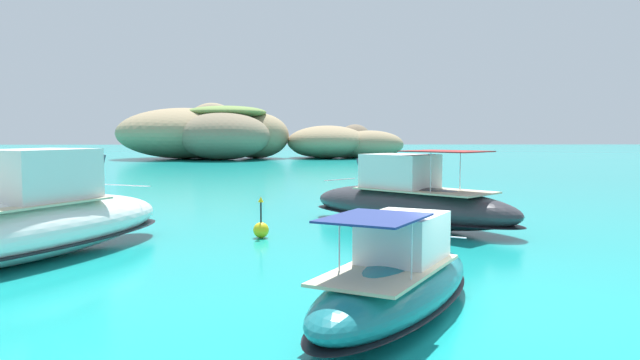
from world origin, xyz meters
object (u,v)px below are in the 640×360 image
Objects in this scene: motorboat_charcoal at (408,202)px; motorboat_teal at (398,282)px; islet_small at (338,143)px; channel_buoy at (261,228)px; islet_large at (208,134)px; motorboat_white at (26,223)px.

motorboat_teal is at bearing -100.84° from motorboat_charcoal.
islet_small reaches higher than channel_buoy.
motorboat_charcoal is at bearing -90.94° from islet_small.
motorboat_charcoal reaches higher than channel_buoy.
islet_large is at bearing 101.77° from motorboat_teal.
motorboat_teal is (-2.25, -11.77, -0.28)m from motorboat_charcoal.
motorboat_teal is (16.32, -78.30, -3.05)m from islet_large.
motorboat_charcoal is 0.80× the size of motorboat_white.
channel_buoy is (12.89, -69.02, -3.41)m from islet_large.
islet_large reaches higher than channel_buoy.
motorboat_white is (-12.27, -6.10, 0.11)m from motorboat_charcoal.
islet_large is at bearing 94.96° from motorboat_white.
islet_small reaches higher than motorboat_charcoal.
islet_small is 76.67m from motorboat_white.
islet_large is at bearing 100.58° from channel_buoy.
islet_small is at bearing 8.21° from islet_large.
motorboat_charcoal is 6.13× the size of channel_buoy.
motorboat_charcoal is at bearing 26.42° from motorboat_white.
islet_large is 70.30m from channel_buoy.
islet_large is at bearing 105.60° from motorboat_charcoal.
islet_large reaches higher than motorboat_charcoal.
motorboat_teal is at bearing -29.51° from motorboat_white.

